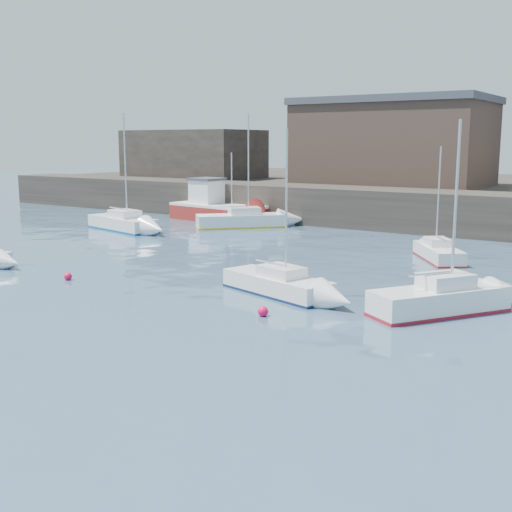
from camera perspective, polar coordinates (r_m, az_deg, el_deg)
The scene contains 14 objects.
water at distance 20.81m, azimuth -18.88°, elevation -8.94°, with size 220.00×220.00×0.00m, color #2D4760.
quay_wall at distance 49.65m, azimuth 14.91°, elevation 3.89°, with size 90.00×5.00×3.00m, color #28231E.
land_strip at distance 66.89m, azimuth 19.94°, elevation 5.06°, with size 90.00×32.00×2.80m, color #28231E.
warehouse at distance 58.97m, azimuth 12.11°, elevation 9.92°, with size 16.40×10.40×7.60m.
bldg_west at distance 69.39m, azimuth -5.59°, elevation 9.00°, with size 14.00×8.00×5.00m.
fishing_boat at distance 54.72m, azimuth -3.62°, elevation 4.34°, with size 8.99×4.32×5.73m.
sailboat_b at distance 28.14m, azimuth 1.94°, elevation -2.47°, with size 5.84×3.27×7.16m.
sailboat_c at distance 25.95m, azimuth 16.02°, elevation -3.72°, with size 4.62×5.71×7.44m.
sailboat_e at distance 49.58m, azimuth -11.75°, elevation 2.92°, with size 7.03×3.62×8.65m.
sailboat_f at distance 37.62m, azimuth 15.89°, elevation 0.32°, with size 4.13×4.88×6.36m.
sailboat_h at distance 50.20m, azimuth -1.37°, elevation 3.22°, with size 6.28×6.39×8.74m.
buoy_near at distance 32.37m, azimuth -16.36°, elevation -2.06°, with size 0.39×0.39×0.39m, color #FF0949.
buoy_mid at distance 24.71m, azimuth 0.63°, elevation -5.37°, with size 0.42×0.42×0.42m, color #FF0949.
buoy_far at distance 31.19m, azimuth 3.62°, elevation -2.12°, with size 0.42×0.42×0.42m, color #FF0949.
Camera 1 is at (15.83, -11.78, 6.60)m, focal length 45.00 mm.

